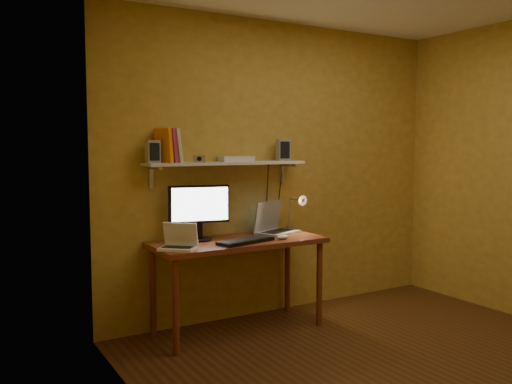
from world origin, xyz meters
TOP-DOWN VIEW (x-y plane):
  - room at (0.00, 0.00)m, footprint 3.44×3.24m
  - desk at (-0.61, 1.28)m, footprint 1.40×0.60m
  - wall_shelf at (-0.61, 1.47)m, footprint 1.40×0.25m
  - monitor at (-0.89, 1.41)m, footprint 0.49×0.25m
  - laptop at (-0.18, 1.42)m, footprint 0.44×0.39m
  - netbook at (-1.17, 1.15)m, footprint 0.32×0.31m
  - keyboard at (-0.62, 1.13)m, footprint 0.51×0.28m
  - mouse at (-0.28, 1.12)m, footprint 0.10×0.07m
  - desk_lamp at (0.05, 1.41)m, footprint 0.09×0.23m
  - speaker_left at (-1.25, 1.47)m, footprint 0.10×0.10m
  - speaker_right at (-0.04, 1.48)m, footprint 0.13×0.13m
  - books at (-1.12, 1.48)m, footprint 0.19×0.19m
  - shelf_camera at (-0.89, 1.41)m, footprint 0.10×0.06m
  - router at (-0.52, 1.47)m, footprint 0.29×0.22m

SIDE VIEW (x-z plane):
  - desk at x=-0.61m, z-range 0.29..1.04m
  - keyboard at x=-0.62m, z-range 0.75..0.78m
  - mouse at x=-0.28m, z-range 0.75..0.79m
  - netbook at x=-1.17m, z-range 0.71..0.90m
  - laptop at x=-0.18m, z-range 0.68..0.96m
  - desk_lamp at x=0.05m, z-range 0.77..1.15m
  - monitor at x=-0.89m, z-range 0.78..1.22m
  - room at x=0.00m, z-range -0.02..2.62m
  - wall_shelf at x=-0.61m, z-range 1.26..1.46m
  - router at x=-0.52m, z-range 1.38..1.42m
  - shelf_camera at x=-0.89m, z-range 1.38..1.43m
  - speaker_left at x=-1.25m, z-range 1.38..1.55m
  - speaker_right at x=-0.04m, z-range 1.38..1.56m
  - books at x=-1.12m, z-range 1.37..1.64m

